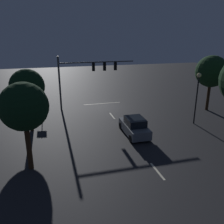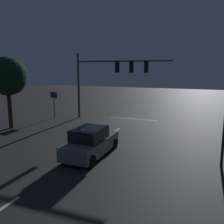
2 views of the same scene
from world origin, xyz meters
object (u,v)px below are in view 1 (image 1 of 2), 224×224
Objects in this scene: tree_right_near at (24,107)px; route_sign at (41,98)px; car_approaching at (134,127)px; traffic_signal_assembly at (88,71)px; tree_right_far at (27,87)px; street_lamp_left_kerb at (198,89)px; tree_left_far at (211,72)px.

route_sign is at bearing -93.01° from tree_right_near.
tree_right_near reaches higher than car_approaching.
traffic_signal_assembly is 1.57× the size of tree_right_far.
tree_left_far reaches higher than street_lamp_left_kerb.
car_approaching is 10.46m from tree_right_near.
tree_right_far is (0.93, 5.05, 2.43)m from route_sign.
tree_right_far reaches higher than street_lamp_left_kerb.
route_sign is at bearing -25.88° from street_lamp_left_kerb.
car_approaching is (-2.64, 9.71, -3.81)m from traffic_signal_assembly.
street_lamp_left_kerb is 5.77m from tree_left_far.
street_lamp_left_kerb is at bearing 154.12° from route_sign.
traffic_signal_assembly reaches higher than route_sign.
street_lamp_left_kerb is at bearing -163.75° from tree_right_near.
tree_left_far is at bearing -157.57° from tree_right_near.
tree_right_near is (0.64, 12.23, 2.57)m from route_sign.
tree_right_near reaches higher than tree_right_far.
traffic_signal_assembly is at bearing -137.43° from tree_right_far.
car_approaching is 1.62× the size of route_sign.
tree_left_far is (-13.99, 4.92, 0.16)m from traffic_signal_assembly.
tree_right_near is at bearing 92.32° from tree_right_far.
car_approaching is at bearing 22.88° from tree_left_far.
traffic_signal_assembly is 6.47m from route_sign.
tree_right_far reaches higher than route_sign.
traffic_signal_assembly is 14.82m from tree_right_near.
tree_right_near reaches higher than street_lamp_left_kerb.
street_lamp_left_kerb is 0.89× the size of tree_right_far.
traffic_signal_assembly is at bearing -168.99° from route_sign.
car_approaching is 12.94m from tree_left_far.
tree_left_far reaches higher than tree_right_near.
tree_right_near reaches higher than route_sign.
street_lamp_left_kerb is 16.84m from tree_right_near.
tree_right_far is (9.36, -3.54, 3.58)m from car_approaching.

